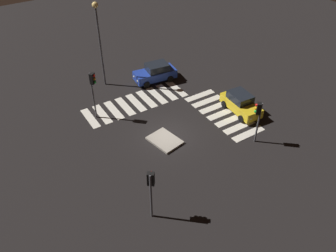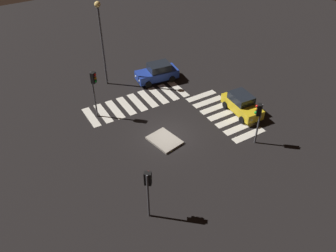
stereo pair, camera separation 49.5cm
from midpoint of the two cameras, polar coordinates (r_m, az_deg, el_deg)
name	(u,v)px [view 1 (the left image)]	position (r m, az deg, el deg)	size (l,w,h in m)	color
ground_plane	(168,135)	(29.02, -0.49, -1.55)	(80.00, 80.00, 0.00)	black
traffic_island	(165,140)	(28.40, -1.05, -2.38)	(2.94, 2.43, 0.18)	gray
car_yellow	(241,103)	(31.86, 11.42, 3.68)	(4.24, 2.16, 1.80)	gold
car_blue	(155,73)	(35.87, -2.47, 8.76)	(2.40, 4.44, 1.87)	#1E389E
traffic_light_south	(258,113)	(27.50, 14.11, 2.08)	(0.54, 0.53, 3.77)	#47474C
traffic_light_west	(151,184)	(21.26, -3.50, -9.53)	(0.53, 0.54, 3.80)	#47474C
traffic_light_north	(93,85)	(29.79, -12.71, 6.63)	(0.53, 0.54, 4.49)	#47474C
street_lamp	(98,32)	(33.74, -11.79, 14.95)	(0.56, 0.56, 8.38)	#47474C
crosswalk_near	(222,113)	(31.81, 8.48, 2.07)	(7.60, 3.20, 0.02)	silver
crosswalk_side	(136,103)	(33.02, -5.72, 3.84)	(3.20, 9.90, 0.02)	silver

